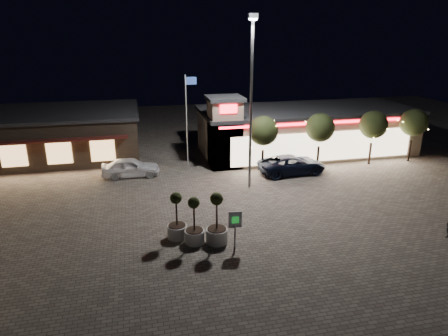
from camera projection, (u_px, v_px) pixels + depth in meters
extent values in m
plane|color=#73695D|center=(255.00, 240.00, 22.61)|extent=(90.00, 90.00, 0.00)
cube|color=tan|center=(306.00, 132.00, 38.83)|extent=(20.00, 8.00, 4.00)
cube|color=#262628|center=(307.00, 110.00, 38.13)|extent=(20.40, 8.40, 0.30)
cube|color=beige|center=(324.00, 147.00, 35.22)|extent=(17.00, 0.12, 2.60)
cube|color=red|center=(326.00, 123.00, 34.50)|extent=(19.00, 0.10, 0.18)
cube|color=tan|center=(225.00, 134.00, 34.21)|extent=(2.60, 2.60, 5.80)
cube|color=#262628|center=(225.00, 98.00, 33.23)|extent=(3.00, 3.00, 0.30)
cube|color=red|center=(229.00, 109.00, 32.19)|extent=(1.40, 0.10, 0.70)
cube|color=#382D23|center=(50.00, 135.00, 37.47)|extent=(16.00, 10.00, 4.00)
cube|color=#262628|center=(47.00, 112.00, 36.77)|extent=(16.40, 10.40, 0.30)
cube|color=#591E19|center=(37.00, 142.00, 32.23)|extent=(14.40, 0.80, 0.15)
cube|color=#FBBD71|center=(14.00, 156.00, 32.52)|extent=(2.00, 0.12, 1.80)
cube|color=#FBBD71|center=(59.00, 153.00, 33.26)|extent=(2.00, 0.12, 1.80)
cube|color=#FBBD71|center=(103.00, 151.00, 33.99)|extent=(2.00, 0.12, 1.80)
cylinder|color=gray|center=(251.00, 109.00, 28.47)|extent=(0.20, 0.20, 12.00)
cube|color=gray|center=(253.00, 16.00, 26.46)|extent=(0.60, 0.40, 0.35)
cube|color=white|center=(253.00, 19.00, 26.53)|extent=(0.45, 0.30, 0.08)
cylinder|color=white|center=(187.00, 124.00, 32.89)|extent=(0.10, 0.10, 8.00)
cube|color=#294496|center=(191.00, 81.00, 31.85)|extent=(0.90, 0.04, 0.60)
cylinder|color=#332319|center=(262.00, 161.00, 33.29)|extent=(0.20, 0.20, 1.92)
sphere|color=#2D3819|center=(263.00, 131.00, 32.44)|extent=(2.42, 2.42, 2.42)
cylinder|color=#332319|center=(318.00, 157.00, 34.34)|extent=(0.20, 0.20, 1.92)
sphere|color=#2D3819|center=(320.00, 128.00, 33.49)|extent=(2.42, 2.42, 2.42)
cylinder|color=#332319|center=(370.00, 154.00, 35.39)|extent=(0.20, 0.20, 1.92)
sphere|color=#2D3819|center=(373.00, 125.00, 34.55)|extent=(2.42, 2.42, 2.42)
cylinder|color=#332319|center=(409.00, 151.00, 36.23)|extent=(0.20, 0.20, 1.92)
sphere|color=#2D3819|center=(414.00, 122.00, 35.39)|extent=(2.42, 2.42, 2.42)
imported|color=black|center=(292.00, 164.00, 33.06)|extent=(5.72, 2.86, 1.56)
imported|color=white|center=(131.00, 167.00, 32.38)|extent=(4.63, 1.94, 1.57)
cylinder|color=silver|center=(177.00, 231.00, 22.81)|extent=(1.13, 1.13, 0.76)
cylinder|color=black|center=(177.00, 225.00, 22.69)|extent=(0.98, 0.98, 0.06)
cylinder|color=#332319|center=(176.00, 211.00, 22.40)|extent=(0.09, 0.09, 1.70)
sphere|color=#2D3819|center=(176.00, 198.00, 22.14)|extent=(0.66, 0.66, 0.66)
cylinder|color=silver|center=(195.00, 236.00, 22.27)|extent=(1.12, 1.12, 0.75)
cylinder|color=black|center=(194.00, 230.00, 22.14)|extent=(0.97, 0.97, 0.06)
cylinder|color=#332319|center=(194.00, 216.00, 21.86)|extent=(0.09, 0.09, 1.68)
sphere|color=#2D3819|center=(194.00, 203.00, 21.60)|extent=(0.65, 0.65, 0.65)
cylinder|color=silver|center=(217.00, 236.00, 22.29)|extent=(1.22, 1.22, 0.81)
cylinder|color=black|center=(217.00, 229.00, 22.15)|extent=(1.06, 1.06, 0.06)
cylinder|color=#332319|center=(217.00, 213.00, 21.84)|extent=(0.10, 0.10, 1.83)
sphere|color=#2D3819|center=(217.00, 199.00, 21.56)|extent=(0.71, 0.71, 0.71)
cylinder|color=gray|center=(235.00, 237.00, 21.59)|extent=(0.09, 0.09, 1.33)
cube|color=white|center=(235.00, 220.00, 21.25)|extent=(0.72, 0.12, 0.94)
cube|color=green|center=(235.00, 220.00, 21.21)|extent=(0.39, 0.05, 0.39)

